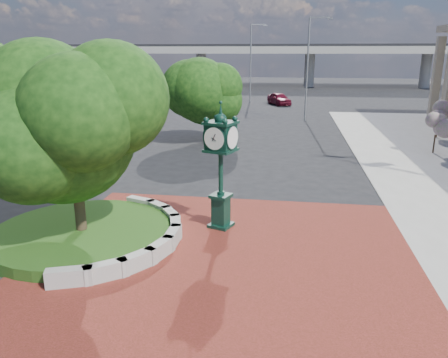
% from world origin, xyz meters
% --- Properties ---
extents(ground, '(200.00, 200.00, 0.00)m').
position_xyz_m(ground, '(0.00, 0.00, 0.00)').
color(ground, black).
rests_on(ground, ground).
extents(plaza, '(12.00, 12.00, 0.04)m').
position_xyz_m(plaza, '(0.00, -1.00, 0.02)').
color(plaza, maroon).
rests_on(plaza, ground).
extents(planter_wall, '(2.96, 6.77, 0.54)m').
position_xyz_m(planter_wall, '(-2.71, -0.00, 0.27)').
color(planter_wall, '#9E9B93').
rests_on(planter_wall, ground).
extents(grass_bed, '(6.10, 6.10, 0.40)m').
position_xyz_m(grass_bed, '(-5.00, 0.00, 0.20)').
color(grass_bed, '#204513').
rests_on(grass_bed, ground).
extents(overpass, '(90.00, 12.00, 7.50)m').
position_xyz_m(overpass, '(-0.22, 70.00, 6.54)').
color(overpass, '#9E9B93').
rests_on(overpass, ground).
extents(tree_planter, '(5.20, 5.20, 6.33)m').
position_xyz_m(tree_planter, '(-5.00, 0.00, 3.72)').
color(tree_planter, '#38281C').
rests_on(tree_planter, ground).
extents(tree_street, '(4.40, 4.40, 5.45)m').
position_xyz_m(tree_street, '(-4.00, 18.00, 3.24)').
color(tree_street, '#38281C').
rests_on(tree_street, ground).
extents(post_clock, '(1.16, 1.16, 4.55)m').
position_xyz_m(post_clock, '(-0.45, 1.80, 2.50)').
color(post_clock, black).
rests_on(post_clock, ground).
extents(parked_car, '(3.40, 4.69, 1.48)m').
position_xyz_m(parked_car, '(0.49, 41.01, 0.74)').
color(parked_car, '#590C1E').
rests_on(parked_car, ground).
extents(street_lamp_near, '(2.06, 0.33, 9.19)m').
position_xyz_m(street_lamp_near, '(3.49, 28.73, 5.39)').
color(street_lamp_near, slate).
rests_on(street_lamp_near, ground).
extents(street_lamp_far, '(2.08, 0.86, 9.55)m').
position_xyz_m(street_lamp_far, '(-3.17, 44.55, 5.60)').
color(street_lamp_far, slate).
rests_on(street_lamp_far, ground).
extents(shrub_near, '(1.20, 1.20, 2.20)m').
position_xyz_m(shrub_near, '(11.01, 15.88, 1.59)').
color(shrub_near, '#38281C').
rests_on(shrub_near, ground).
extents(shrub_far, '(1.20, 1.20, 2.20)m').
position_xyz_m(shrub_far, '(12.83, 21.38, 1.59)').
color(shrub_far, '#38281C').
rests_on(shrub_far, ground).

